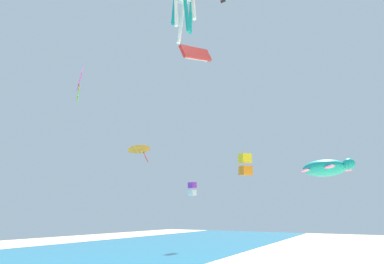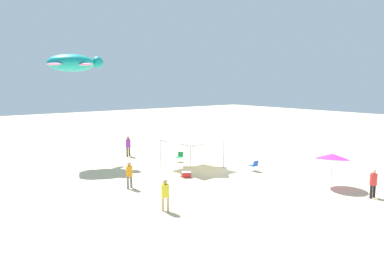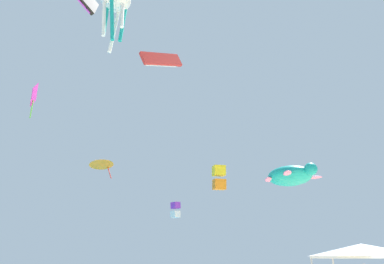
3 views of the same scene
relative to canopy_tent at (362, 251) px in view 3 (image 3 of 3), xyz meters
The scene contains 8 objects.
canopy_tent is the anchor object (origin of this frame).
kite_box_yellow 18.57m from the canopy_tent, 55.95° to the left, with size 1.63×1.64×2.47m.
kite_diamond_magenta 28.10m from the canopy_tent, 101.79° to the left, with size 1.34×2.16×3.57m.
kite_delta_orange 24.64m from the canopy_tent, 84.89° to the left, with size 2.64×2.67×1.97m.
kite_box_purple 27.10m from the canopy_tent, 60.49° to the left, with size 1.03×0.97×1.88m.
kite_parafoil_red 25.96m from the canopy_tent, 76.62° to the left, with size 5.05×1.52×3.08m.
kite_octopus_white 22.47m from the canopy_tent, 111.31° to the left, with size 2.27×2.27×5.05m.
kite_turtle_teal 11.49m from the canopy_tent, 38.29° to the left, with size 4.43×4.70×1.65m.
Camera 3 is at (-14.56, -2.81, 2.10)m, focal length 31.01 mm.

